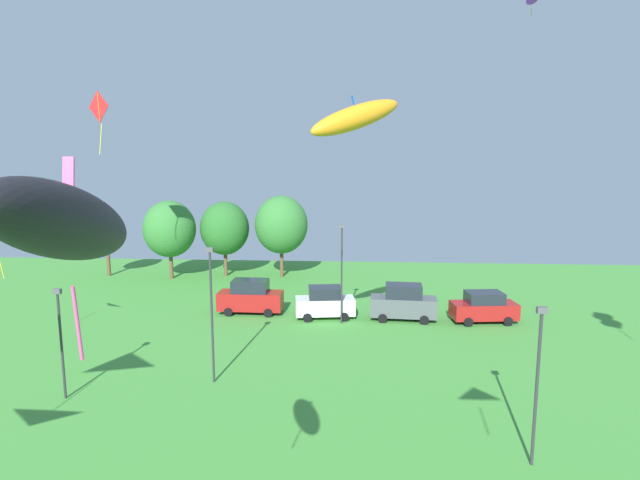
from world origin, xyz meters
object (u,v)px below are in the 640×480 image
(light_post_0, at_px, (342,269))
(treeline_tree_1, at_px, (170,229))
(light_post_2, at_px, (212,308))
(kite_flying_8, at_px, (70,224))
(parked_car_leftmost, at_px, (250,297))
(parked_car_rightmost_in_row, at_px, (484,307))
(kite_flying_3, at_px, (356,117))
(parked_car_second_from_left, at_px, (325,303))
(treeline_tree_3, at_px, (281,225))
(treeline_tree_2, at_px, (225,228))
(light_post_1, at_px, (61,336))
(light_post_3, at_px, (537,377))
(kite_flying_2, at_px, (99,109))
(treeline_tree_0, at_px, (106,231))
(kite_flying_4, at_px, (532,0))
(parked_car_third_from_left, at_px, (403,303))

(light_post_0, bearing_deg, treeline_tree_1, 142.72)
(light_post_2, bearing_deg, kite_flying_8, -79.18)
(parked_car_leftmost, bearing_deg, light_post_0, -15.08)
(parked_car_rightmost_in_row, height_order, light_post_2, light_post_2)
(kite_flying_3, xyz_separation_m, parked_car_leftmost, (-7.68, 11.50, -12.04))
(parked_car_second_from_left, distance_m, treeline_tree_3, 14.77)
(treeline_tree_1, relative_size, treeline_tree_3, 0.95)
(treeline_tree_3, bearing_deg, treeline_tree_2, -179.75)
(light_post_1, relative_size, light_post_3, 0.89)
(kite_flying_2, bearing_deg, treeline_tree_1, 90.68)
(kite_flying_2, relative_size, parked_car_second_from_left, 0.97)
(parked_car_second_from_left, bearing_deg, light_post_1, -138.94)
(treeline_tree_0, bearing_deg, treeline_tree_3, 2.50)
(treeline_tree_0, bearing_deg, light_post_0, -30.00)
(treeline_tree_1, bearing_deg, light_post_1, -80.89)
(light_post_0, xyz_separation_m, light_post_3, (7.48, -16.28, -0.48))
(light_post_1, distance_m, light_post_3, 20.80)
(parked_car_second_from_left, relative_size, parked_car_rightmost_in_row, 0.95)
(treeline_tree_1, bearing_deg, kite_flying_3, -51.63)
(kite_flying_2, bearing_deg, treeline_tree_0, 117.21)
(kite_flying_8, distance_m, light_post_1, 19.75)
(kite_flying_4, height_order, treeline_tree_0, kite_flying_4)
(parked_car_second_from_left, xyz_separation_m, treeline_tree_3, (-5.05, 13.28, 4.05))
(kite_flying_3, xyz_separation_m, parked_car_third_from_left, (3.59, 10.60, -12.02))
(treeline_tree_0, bearing_deg, light_post_1, -67.49)
(parked_car_second_from_left, xyz_separation_m, treeline_tree_1, (-15.74, 11.77, 3.74))
(parked_car_second_from_left, distance_m, parked_car_rightmost_in_row, 11.28)
(parked_car_third_from_left, xyz_separation_m, treeline_tree_0, (-28.09, 12.62, 3.30))
(parked_car_leftmost, distance_m, parked_car_second_from_left, 5.70)
(light_post_3, height_order, treeline_tree_3, treeline_tree_3)
(parked_car_second_from_left, xyz_separation_m, parked_car_rightmost_in_row, (11.27, -0.26, -0.05))
(parked_car_leftmost, xyz_separation_m, light_post_1, (-6.07, -14.21, 1.83))
(parked_car_leftmost, xyz_separation_m, light_post_3, (14.33, -18.23, 2.18))
(kite_flying_3, bearing_deg, treeline_tree_3, 106.47)
(kite_flying_2, distance_m, parked_car_third_from_left, 25.21)
(light_post_3, bearing_deg, light_post_2, 155.59)
(kite_flying_2, height_order, treeline_tree_1, kite_flying_2)
(kite_flying_2, relative_size, light_post_1, 0.81)
(kite_flying_8, bearing_deg, parked_car_third_from_left, 75.64)
(kite_flying_3, bearing_deg, parked_car_leftmost, 123.73)
(kite_flying_2, bearing_deg, treeline_tree_3, 53.21)
(kite_flying_4, bearing_deg, light_post_2, -151.27)
(kite_flying_3, height_order, kite_flying_8, kite_flying_3)
(kite_flying_3, relative_size, treeline_tree_2, 0.66)
(kite_flying_8, distance_m, treeline_tree_3, 42.56)
(light_post_1, bearing_deg, kite_flying_8, -57.11)
(light_post_1, height_order, treeline_tree_0, treeline_tree_0)
(treeline_tree_1, bearing_deg, kite_flying_8, -70.96)
(light_post_1, xyz_separation_m, treeline_tree_3, (6.66, 26.69, 2.12))
(light_post_2, bearing_deg, treeline_tree_0, 126.22)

